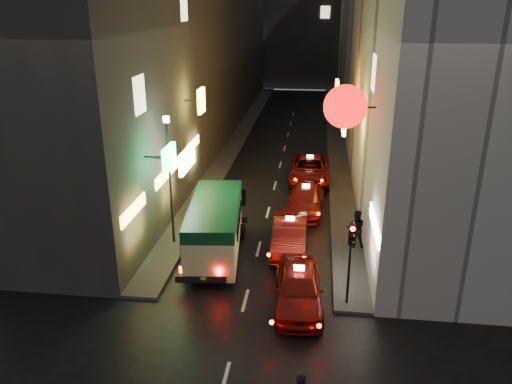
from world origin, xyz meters
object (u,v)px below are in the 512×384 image
at_px(traffic_light, 351,246).
at_px(lamp_post, 170,173).
at_px(minibus, 215,223).
at_px(taxi_near, 299,285).

bearing_deg(traffic_light, lamp_post, 151.09).
distance_m(traffic_light, lamp_post, 9.42).
relative_size(traffic_light, lamp_post, 0.56).
height_order(minibus, taxi_near, minibus).
bearing_deg(taxi_near, lamp_post, 144.18).
bearing_deg(taxi_near, traffic_light, 0.63).
relative_size(taxi_near, traffic_light, 1.67).
bearing_deg(lamp_post, traffic_light, -28.91).
distance_m(minibus, lamp_post, 3.20).
bearing_deg(minibus, traffic_light, -31.32).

